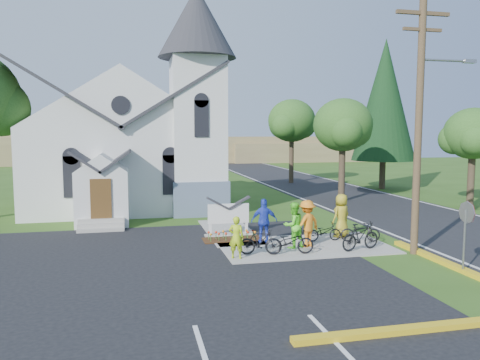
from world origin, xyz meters
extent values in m
plane|color=#305217|center=(0.00, 0.00, 0.00)|extent=(120.00, 120.00, 0.00)
cube|color=black|center=(-7.00, -2.00, 0.01)|extent=(20.00, 16.00, 0.02)
cube|color=black|center=(10.00, 15.00, 0.01)|extent=(8.00, 90.00, 0.02)
cube|color=gray|center=(1.50, 0.50, 0.03)|extent=(7.00, 4.00, 0.05)
cube|color=silver|center=(-6.00, 13.00, 2.50)|extent=(11.00, 9.00, 5.00)
cube|color=slate|center=(-1.70, 9.70, 1.00)|extent=(3.20, 3.20, 2.00)
cube|color=silver|center=(-1.70, 9.70, 4.50)|extent=(3.00, 3.00, 9.00)
cone|color=#28282D|center=(-1.70, 9.70, 11.00)|extent=(4.50, 4.50, 4.00)
cube|color=silver|center=(-7.00, 7.30, 1.40)|extent=(2.60, 2.40, 2.80)
cube|color=#553718|center=(-7.00, 6.07, 1.50)|extent=(1.00, 0.10, 2.00)
cube|color=gray|center=(-1.20, 3.20, 0.05)|extent=(2.20, 0.40, 0.10)
cube|color=white|center=(-2.05, 3.20, 0.55)|extent=(0.12, 0.12, 1.00)
cube|color=white|center=(-0.35, 3.20, 0.55)|extent=(0.12, 0.12, 1.00)
cube|color=white|center=(-1.20, 3.20, 1.05)|extent=(1.90, 0.14, 0.90)
cube|color=#3D2010|center=(-1.20, 2.30, 0.04)|extent=(2.60, 1.10, 0.07)
cylinder|color=#463023|center=(5.30, -1.50, 5.00)|extent=(0.28, 0.28, 10.00)
cube|color=#463023|center=(5.30, -1.50, 9.20)|extent=(2.20, 0.14, 0.14)
cube|color=#463023|center=(5.30, -1.50, 8.60)|extent=(1.60, 0.12, 0.12)
cylinder|color=gray|center=(6.40, -1.50, 7.50)|extent=(2.20, 0.10, 0.10)
cube|color=gray|center=(7.40, -1.50, 7.50)|extent=(0.50, 0.22, 0.14)
cylinder|color=gray|center=(5.40, -4.20, 1.10)|extent=(0.07, 0.07, 2.20)
cylinder|color=#B21414|center=(5.45, -4.20, 2.10)|extent=(0.04, 0.76, 0.76)
cylinder|color=#38291E|center=(8.50, 12.00, 2.02)|extent=(0.44, 0.44, 4.05)
ellipsoid|color=#2B541D|center=(8.50, 12.00, 5.25)|extent=(4.00, 4.00, 3.60)
cylinder|color=#38291E|center=(9.00, 24.00, 2.25)|extent=(0.44, 0.44, 4.50)
ellipsoid|color=#2B541D|center=(9.00, 24.00, 5.82)|extent=(4.40, 4.40, 3.96)
cylinder|color=#38291E|center=(15.50, 8.00, 1.80)|extent=(0.44, 0.44, 3.60)
ellipsoid|color=#2B541D|center=(15.50, 8.00, 4.68)|extent=(3.60, 3.60, 3.24)
cylinder|color=#38291E|center=(15.00, 18.00, 1.20)|extent=(0.50, 0.50, 2.40)
cone|color=black|center=(15.00, 18.00, 7.40)|extent=(5.20, 5.20, 10.00)
cube|color=olive|center=(6.00, 56.00, 2.00)|extent=(60.00, 8.00, 4.00)
cube|color=olive|center=(-10.00, 58.00, 2.80)|extent=(30.00, 6.00, 5.60)
cube|color=olive|center=(22.00, 54.00, 1.50)|extent=(25.00, 6.00, 3.00)
imported|color=#ACD018|center=(-1.70, -0.77, 0.85)|extent=(0.69, 0.58, 1.60)
imported|color=black|center=(0.44, -0.66, 0.55)|extent=(1.95, 0.86, 1.00)
imported|color=#5FE82B|center=(0.92, 0.28, 0.99)|extent=(1.09, 0.97, 1.88)
imported|color=black|center=(-0.69, -0.46, 0.55)|extent=(1.72, 0.77, 1.00)
imported|color=blue|center=(-0.02, 1.32, 1.00)|extent=(1.18, 0.65, 1.90)
imported|color=black|center=(2.62, 1.11, 0.46)|extent=(1.55, 0.56, 0.81)
imported|color=orange|center=(1.53, 0.35, 1.02)|extent=(1.43, 1.17, 1.93)
imported|color=black|center=(3.41, -0.70, 0.60)|extent=(1.89, 0.93, 1.09)
imported|color=#AE9A20|center=(3.66, 1.63, 1.03)|extent=(1.13, 0.95, 1.97)
imported|color=black|center=(4.11, 0.66, 0.49)|extent=(1.78, 1.03, 0.89)
camera|label=1|loc=(-5.36, -17.55, 4.78)|focal=35.00mm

